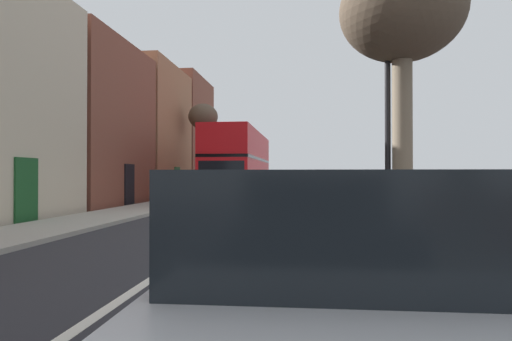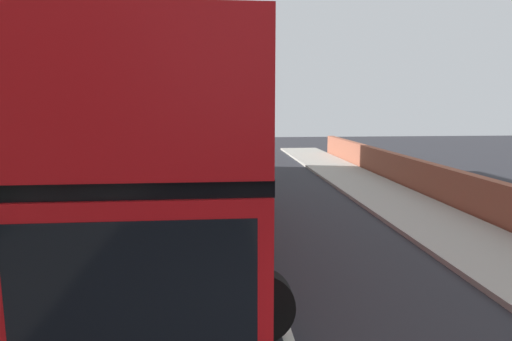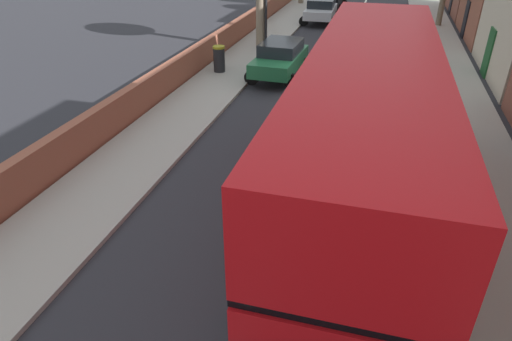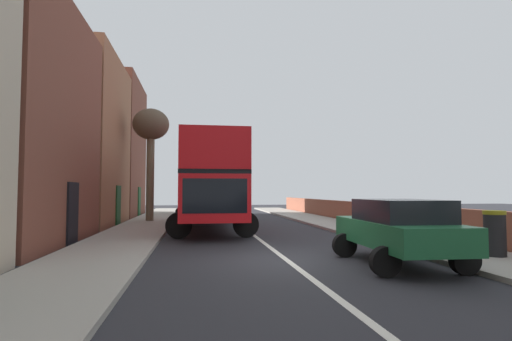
# 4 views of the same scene
# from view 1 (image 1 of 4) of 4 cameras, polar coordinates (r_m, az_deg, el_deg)

# --- Properties ---
(ground_plane) EXTENTS (84.00, 84.00, 0.00)m
(ground_plane) POSITION_cam_1_polar(r_m,az_deg,el_deg) (16.96, -1.14, -5.85)
(ground_plane) COLOR #28282D
(road_centre_line) EXTENTS (0.16, 54.00, 0.01)m
(road_centre_line) POSITION_cam_1_polar(r_m,az_deg,el_deg) (16.96, -1.14, -5.83)
(road_centre_line) COLOR silver
(road_centre_line) RESTS_ON ground
(sidewalk_left) EXTENTS (2.60, 60.00, 0.12)m
(sidewalk_left) POSITION_cam_1_polar(r_m,az_deg,el_deg) (18.27, -16.61, -5.25)
(sidewalk_left) COLOR #9E998E
(sidewalk_left) RESTS_ON ground
(sidewalk_right) EXTENTS (2.60, 60.00, 0.12)m
(sidewalk_right) POSITION_cam_1_polar(r_m,az_deg,el_deg) (17.00, 15.54, -5.61)
(sidewalk_right) COLOR #9E998E
(sidewalk_right) RESTS_ON ground
(terraced_houses_left) EXTENTS (4.07, 47.68, 10.33)m
(terraced_houses_left) POSITION_cam_1_polar(r_m,az_deg,el_deg) (20.05, -26.28, 8.10)
(terraced_houses_left) COLOR brown
(terraced_houses_left) RESTS_ON ground
(boundary_wall_right) EXTENTS (0.36, 54.00, 1.21)m
(boundary_wall_right) POSITION_cam_1_polar(r_m,az_deg,el_deg) (17.27, 20.63, -3.70)
(boundary_wall_right) COLOR brown
(boundary_wall_right) RESTS_ON ground
(double_decker_bus) EXTENTS (3.56, 11.28, 4.06)m
(double_decker_bus) POSITION_cam_1_polar(r_m,az_deg,el_deg) (26.03, -2.16, 1.17)
(double_decker_bus) COLOR red
(double_decker_bus) RESTS_ON ground
(parked_car_green_right_0) EXTENTS (2.53, 4.17, 1.59)m
(parked_car_green_right_0) POSITION_cam_1_polar(r_m,az_deg,el_deg) (15.56, 7.42, -2.95)
(parked_car_green_right_0) COLOR #1E6038
(parked_car_green_right_0) RESTS_ON ground
(parked_car_grey_left_2) EXTENTS (2.61, 4.21, 1.54)m
(parked_car_grey_left_2) POSITION_cam_1_polar(r_m,az_deg,el_deg) (37.21, -0.74, -1.61)
(parked_car_grey_left_2) COLOR slate
(parked_car_grey_left_2) RESTS_ON ground
(parked_car_silver_right_3) EXTENTS (2.58, 4.09, 1.57)m
(parked_car_silver_right_3) POSITION_cam_1_polar(r_m,az_deg,el_deg) (3.01, 10.69, -12.99)
(parked_car_silver_right_3) COLOR #B7BABF
(parked_car_silver_right_3) RESTS_ON ground
(street_tree_left_0) EXTENTS (2.08, 2.08, 6.45)m
(street_tree_left_0) POSITION_cam_1_polar(r_m,az_deg,el_deg) (30.98, -6.95, 6.40)
(street_tree_left_0) COLOR brown
(street_tree_left_0) RESTS_ON sidewalk_left
(street_tree_right_1) EXTENTS (3.05, 3.05, 6.74)m
(street_tree_right_1) POSITION_cam_1_polar(r_m,az_deg,el_deg) (11.90, 18.58, 18.64)
(street_tree_right_1) COLOR #7A6B56
(street_tree_right_1) RESTS_ON sidewalk_right
(lamppost_right) EXTENTS (0.32, 0.32, 6.31)m
(lamppost_right) POSITION_cam_1_polar(r_m,az_deg,el_deg) (11.52, 16.86, 10.72)
(lamppost_right) COLOR black
(lamppost_right) RESTS_ON sidewalk_right
(litter_bin_right) EXTENTS (0.55, 0.55, 1.17)m
(litter_bin_right) POSITION_cam_1_polar(r_m,az_deg,el_deg) (16.08, 17.46, -3.57)
(litter_bin_right) COLOR black
(litter_bin_right) RESTS_ON sidewalk_right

